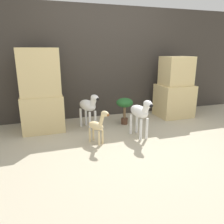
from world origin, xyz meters
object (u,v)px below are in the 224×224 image
object	(u,v)px
giraffe_figurine	(98,125)
zebra_left	(89,106)
zebra_right	(140,112)
potted_palm_front	(125,105)

from	to	relation	value
giraffe_figurine	zebra_left	bearing A→B (deg)	88.60
zebra_right	potted_palm_front	size ratio (longest dim) A/B	1.29
zebra_left	giraffe_figurine	world-z (taller)	zebra_left
zebra_right	zebra_left	xyz separation A→B (m)	(-0.69, 0.64, 0.00)
zebra_right	zebra_left	bearing A→B (deg)	137.12
zebra_right	giraffe_figurine	world-z (taller)	zebra_right
zebra_right	potted_palm_front	world-z (taller)	zebra_right
zebra_left	potted_palm_front	xyz separation A→B (m)	(0.69, 0.03, -0.04)
zebra_right	zebra_left	size ratio (longest dim) A/B	1.00
zebra_right	giraffe_figurine	size ratio (longest dim) A/B	1.20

